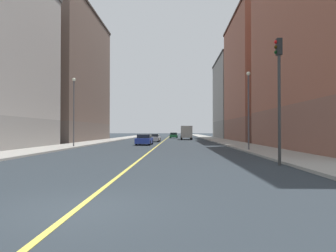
# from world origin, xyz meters

# --- Properties ---
(ground_plane) EXTENTS (400.00, 400.00, 0.00)m
(ground_plane) POSITION_xyz_m (0.00, 0.00, 0.00)
(ground_plane) COLOR #293138
(ground_plane) RESTS_ON ground
(sidewalk_left) EXTENTS (3.98, 168.00, 0.15)m
(sidewalk_left) POSITION_xyz_m (10.28, 49.00, 0.07)
(sidewalk_left) COLOR #9E9B93
(sidewalk_left) RESTS_ON ground
(sidewalk_right) EXTENTS (3.98, 168.00, 0.15)m
(sidewalk_right) POSITION_xyz_m (-10.28, 49.00, 0.07)
(sidewalk_right) COLOR #9E9B93
(sidewalk_right) RESTS_ON ground
(lane_center_stripe) EXTENTS (0.16, 154.00, 0.01)m
(lane_center_stripe) POSITION_xyz_m (0.00, 49.00, 0.01)
(lane_center_stripe) COLOR #E5D14C
(lane_center_stripe) RESTS_ON ground
(building_left_mid) EXTENTS (10.33, 19.97, 21.96)m
(building_left_mid) POSITION_xyz_m (17.28, 46.91, 10.99)
(building_left_mid) COLOR brown
(building_left_mid) RESTS_ON ground
(building_left_far) EXTENTS (10.33, 19.34, 19.28)m
(building_left_far) POSITION_xyz_m (17.28, 67.49, 9.65)
(building_left_far) COLOR slate
(building_left_far) RESTS_ON ground
(building_right_midblock) EXTENTS (10.33, 25.40, 23.16)m
(building_right_midblock) POSITION_xyz_m (-17.28, 46.37, 11.59)
(building_right_midblock) COLOR brown
(building_right_midblock) RESTS_ON ground
(traffic_light_left_near) EXTENTS (0.40, 0.32, 6.83)m
(traffic_light_left_near) POSITION_xyz_m (7.87, 9.33, 4.36)
(traffic_light_left_near) COLOR #2D2D2D
(traffic_light_left_near) RESTS_ON ground
(street_lamp_left_near) EXTENTS (0.36, 0.36, 7.08)m
(street_lamp_left_near) POSITION_xyz_m (8.89, 20.61, 4.44)
(street_lamp_left_near) COLOR #4C4C51
(street_lamp_left_near) RESTS_ON ground
(street_lamp_right_near) EXTENTS (0.36, 0.36, 7.49)m
(street_lamp_right_near) POSITION_xyz_m (-8.89, 25.79, 4.66)
(street_lamp_right_near) COLOR #4C4C51
(street_lamp_right_near) RESTS_ON ground
(car_blue) EXTENTS (2.01, 4.46, 1.38)m
(car_blue) POSITION_xyz_m (-1.82, 32.21, 0.68)
(car_blue) COLOR #23389E
(car_blue) RESTS_ON ground
(car_green) EXTENTS (1.99, 4.12, 1.36)m
(car_green) POSITION_xyz_m (1.62, 67.61, 0.66)
(car_green) COLOR #1E6B38
(car_green) RESTS_ON ground
(car_silver) EXTENTS (2.09, 4.19, 1.29)m
(car_silver) POSITION_xyz_m (-1.43, 43.36, 0.64)
(car_silver) COLOR silver
(car_silver) RESTS_ON ground
(box_truck) EXTENTS (2.32, 6.88, 2.80)m
(box_truck) POSITION_xyz_m (4.34, 55.94, 1.52)
(box_truck) COLOR beige
(box_truck) RESTS_ON ground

